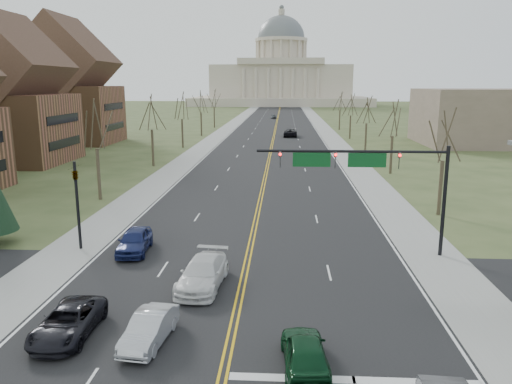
# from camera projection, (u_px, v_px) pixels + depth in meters

# --- Properties ---
(ground) EXTENTS (600.00, 600.00, 0.00)m
(ground) POSITION_uv_depth(u_px,v_px,m) (226.00, 362.00, 20.13)
(ground) COLOR #3A4924
(ground) RESTS_ON ground
(road) EXTENTS (20.00, 380.00, 0.01)m
(road) POSITION_uv_depth(u_px,v_px,m) (276.00, 127.00, 127.42)
(road) COLOR black
(road) RESTS_ON ground
(cross_road) EXTENTS (120.00, 14.00, 0.01)m
(cross_road) POSITION_uv_depth(u_px,v_px,m) (239.00, 299.00, 25.98)
(cross_road) COLOR black
(cross_road) RESTS_ON ground
(sidewalk_left) EXTENTS (4.00, 380.00, 0.03)m
(sidewalk_left) POSITION_uv_depth(u_px,v_px,m) (229.00, 127.00, 128.08)
(sidewalk_left) COLOR gray
(sidewalk_left) RESTS_ON ground
(sidewalk_right) EXTENTS (4.00, 380.00, 0.03)m
(sidewalk_right) POSITION_uv_depth(u_px,v_px,m) (323.00, 127.00, 126.75)
(sidewalk_right) COLOR gray
(sidewalk_right) RESTS_ON ground
(center_line) EXTENTS (0.42, 380.00, 0.01)m
(center_line) POSITION_uv_depth(u_px,v_px,m) (276.00, 127.00, 127.42)
(center_line) COLOR gold
(center_line) RESTS_ON road
(edge_line_left) EXTENTS (0.15, 380.00, 0.01)m
(edge_line_left) POSITION_uv_depth(u_px,v_px,m) (238.00, 127.00, 127.96)
(edge_line_left) COLOR silver
(edge_line_left) RESTS_ON road
(edge_line_right) EXTENTS (0.15, 380.00, 0.01)m
(edge_line_right) POSITION_uv_depth(u_px,v_px,m) (314.00, 127.00, 126.87)
(edge_line_right) COLOR silver
(edge_line_right) RESTS_ON road
(stop_bar) EXTENTS (9.50, 0.50, 0.01)m
(stop_bar) POSITION_uv_depth(u_px,v_px,m) (354.00, 380.00, 18.87)
(stop_bar) COLOR silver
(stop_bar) RESTS_ON road
(capitol) EXTENTS (90.00, 60.00, 50.00)m
(capitol) POSITION_uv_depth(u_px,v_px,m) (281.00, 77.00, 260.85)
(capitol) COLOR beige
(capitol) RESTS_ON ground
(signal_mast) EXTENTS (12.12, 0.44, 7.20)m
(signal_mast) POSITION_uv_depth(u_px,v_px,m) (366.00, 168.00, 31.65)
(signal_mast) COLOR black
(signal_mast) RESTS_ON ground
(signal_left) EXTENTS (0.32, 0.36, 6.00)m
(signal_left) POSITION_uv_depth(u_px,v_px,m) (77.00, 195.00, 33.14)
(signal_left) COLOR black
(signal_left) RESTS_ON ground
(tree_r_0) EXTENTS (3.74, 3.74, 8.50)m
(tree_r_0) POSITION_uv_depth(u_px,v_px,m) (444.00, 138.00, 41.28)
(tree_r_0) COLOR #342B1E
(tree_r_0) RESTS_ON ground
(tree_l_0) EXTENTS (3.96, 3.96, 9.00)m
(tree_l_0) POSITION_uv_depth(u_px,v_px,m) (95.00, 128.00, 46.82)
(tree_l_0) COLOR #342B1E
(tree_l_0) RESTS_ON ground
(tree_r_1) EXTENTS (3.74, 3.74, 8.50)m
(tree_r_1) POSITION_uv_depth(u_px,v_px,m) (393.00, 121.00, 60.78)
(tree_r_1) COLOR #342B1E
(tree_r_1) RESTS_ON ground
(tree_l_1) EXTENTS (3.96, 3.96, 9.00)m
(tree_l_1) POSITION_uv_depth(u_px,v_px,m) (151.00, 115.00, 66.33)
(tree_l_1) COLOR #342B1E
(tree_l_1) RESTS_ON ground
(tree_r_2) EXTENTS (3.74, 3.74, 8.50)m
(tree_r_2) POSITION_uv_depth(u_px,v_px,m) (367.00, 112.00, 80.29)
(tree_r_2) COLOR #342B1E
(tree_r_2) RESTS_ON ground
(tree_l_2) EXTENTS (3.96, 3.96, 9.00)m
(tree_l_2) POSITION_uv_depth(u_px,v_px,m) (182.00, 107.00, 85.84)
(tree_l_2) COLOR #342B1E
(tree_l_2) RESTS_ON ground
(tree_r_3) EXTENTS (3.74, 3.74, 8.50)m
(tree_r_3) POSITION_uv_depth(u_px,v_px,m) (351.00, 106.00, 99.80)
(tree_r_3) COLOR #342B1E
(tree_r_3) RESTS_ON ground
(tree_l_3) EXTENTS (3.96, 3.96, 9.00)m
(tree_l_3) POSITION_uv_depth(u_px,v_px,m) (201.00, 103.00, 105.34)
(tree_l_3) COLOR #342B1E
(tree_l_3) RESTS_ON ground
(tree_r_4) EXTENTS (3.74, 3.74, 8.50)m
(tree_r_4) POSITION_uv_depth(u_px,v_px,m) (340.00, 102.00, 119.31)
(tree_r_4) COLOR #342B1E
(tree_r_4) RESTS_ON ground
(tree_l_4) EXTENTS (3.96, 3.96, 9.00)m
(tree_l_4) POSITION_uv_depth(u_px,v_px,m) (214.00, 100.00, 124.85)
(tree_l_4) COLOR #342B1E
(tree_l_4) RESTS_ON ground
(bldg_left_mid) EXTENTS (15.10, 14.28, 20.75)m
(bldg_left_mid) POSITION_uv_depth(u_px,v_px,m) (9.00, 101.00, 69.08)
(bldg_left_mid) COLOR brown
(bldg_left_mid) RESTS_ON ground
(bldg_left_far) EXTENTS (17.10, 14.28, 23.25)m
(bldg_left_far) POSITION_uv_depth(u_px,v_px,m) (68.00, 91.00, 92.38)
(bldg_left_far) COLOR brown
(bldg_left_far) RESTS_ON ground
(bldg_right_mass) EXTENTS (25.00, 20.00, 10.00)m
(bldg_right_mass) POSITION_uv_depth(u_px,v_px,m) (492.00, 117.00, 90.96)
(bldg_right_mass) COLOR #6F5E4F
(bldg_right_mass) RESTS_ON ground
(car_nb_inner_lead) EXTENTS (2.01, 4.39, 1.46)m
(car_nb_inner_lead) POSITION_uv_depth(u_px,v_px,m) (305.00, 352.00, 19.46)
(car_nb_inner_lead) COLOR #0C351A
(car_nb_inner_lead) RESTS_ON road
(car_sb_inner_lead) EXTENTS (1.87, 4.15, 1.32)m
(car_sb_inner_lead) POSITION_uv_depth(u_px,v_px,m) (149.00, 328.00, 21.49)
(car_sb_inner_lead) COLOR #B3B5BB
(car_sb_inner_lead) RESTS_ON road
(car_sb_outer_lead) EXTENTS (2.24, 4.79, 1.33)m
(car_sb_outer_lead) POSITION_uv_depth(u_px,v_px,m) (68.00, 322.00, 22.08)
(car_sb_outer_lead) COLOR black
(car_sb_outer_lead) RESTS_ON road
(car_sb_inner_second) EXTENTS (2.62, 5.56, 1.57)m
(car_sb_inner_second) POSITION_uv_depth(u_px,v_px,m) (203.00, 273.00, 27.41)
(car_sb_inner_second) COLOR silver
(car_sb_inner_second) RESTS_ON road
(car_sb_outer_second) EXTENTS (2.22, 4.75, 1.57)m
(car_sb_outer_second) POSITION_uv_depth(u_px,v_px,m) (135.00, 241.00, 33.05)
(car_sb_outer_second) COLOR navy
(car_sb_outer_second) RESTS_ON road
(car_far_nb) EXTENTS (2.93, 6.04, 1.66)m
(car_far_nb) POSITION_uv_depth(u_px,v_px,m) (290.00, 133.00, 104.92)
(car_far_nb) COLOR black
(car_far_nb) RESTS_ON road
(car_far_sb) EXTENTS (1.93, 4.14, 1.37)m
(car_far_sb) POSITION_uv_depth(u_px,v_px,m) (273.00, 116.00, 159.31)
(car_far_sb) COLOR #43474A
(car_far_sb) RESTS_ON road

